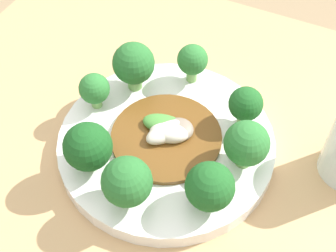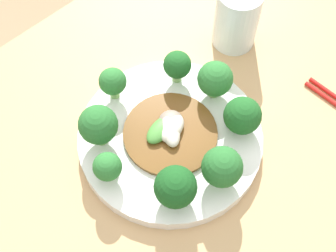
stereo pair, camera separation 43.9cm
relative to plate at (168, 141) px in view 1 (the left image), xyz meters
name	(u,v)px [view 1 (the left image)]	position (x,y,z in m)	size (l,w,h in m)	color
plate	(168,141)	(0.00, 0.00, 0.00)	(0.28, 0.28, 0.02)	white
broccoli_east	(247,144)	(0.10, 0.00, 0.05)	(0.06, 0.06, 0.07)	#7AAD5B
broccoli_northwest	(134,64)	(-0.08, 0.06, 0.06)	(0.06, 0.06, 0.07)	#7AAD5B
broccoli_southeast	(210,187)	(0.09, -0.07, 0.05)	(0.06, 0.06, 0.06)	#89B76B
broccoli_southwest	(88,147)	(-0.07, -0.08, 0.05)	(0.06, 0.06, 0.07)	#7AAD5B
broccoli_north	(193,60)	(-0.01, 0.11, 0.05)	(0.04, 0.04, 0.06)	#7AAD5B
broccoli_west	(94,89)	(-0.11, 0.01, 0.04)	(0.04, 0.04, 0.05)	#7AAD5B
broccoli_northeast	(246,105)	(0.08, 0.06, 0.05)	(0.04, 0.04, 0.06)	#89B76B
broccoli_south	(127,182)	(0.00, -0.11, 0.05)	(0.06, 0.06, 0.07)	#7AAD5B
stirfry_center	(168,133)	(0.00, 0.00, 0.02)	(0.14, 0.14, 0.02)	brown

